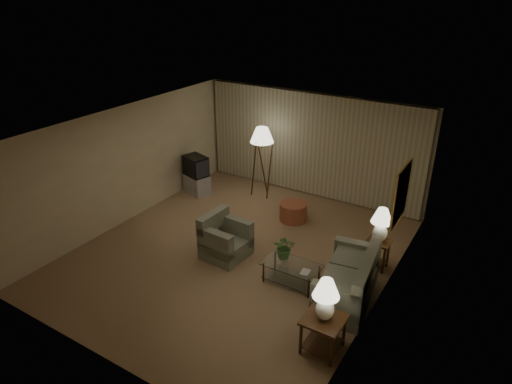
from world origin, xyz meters
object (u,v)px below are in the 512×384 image
table_lamp_far (381,222)px  tv_cabinet (197,184)px  sofa (347,281)px  table_lamp_near (326,296)px  coffee_table (291,271)px  side_table_near (323,328)px  floor_lamp (262,161)px  crt_tv (196,166)px  side_table_far (378,250)px  vase (284,259)px  armchair (226,241)px  ottoman (293,212)px

table_lamp_far → tv_cabinet: (-5.20, 0.91, -0.76)m
sofa → table_lamp_near: (0.15, -1.35, 0.64)m
coffee_table → tv_cabinet: (-4.01, 2.26, -0.03)m
side_table_near → floor_lamp: 5.64m
crt_tv → table_lamp_near: bearing=-16.8°
side_table_far → sofa: bearing=-96.8°
crt_tv → vase: crt_tv is taller
side_table_far → crt_tv: 5.29m
side_table_near → table_lamp_near: (-0.00, -0.00, 0.59)m
armchair → side_table_far: size_ratio=1.57×
tv_cabinet → crt_tv: size_ratio=1.12×
side_table_near → side_table_far: same height
table_lamp_far → crt_tv: size_ratio=0.97×
armchair → table_lamp_near: table_lamp_near is taller
coffee_table → ottoman: (-1.11, 2.24, -0.06)m
table_lamp_far → floor_lamp: floor_lamp is taller
table_lamp_near → tv_cabinet: table_lamp_near is taller
armchair → vase: (1.42, -0.14, 0.13)m
table_lamp_near → vase: (-1.34, 1.25, -0.52)m
sofa → vase: sofa is taller
sofa → ottoman: (-2.15, 2.14, -0.16)m
coffee_table → floor_lamp: bearing=129.0°
sofa → tv_cabinet: 5.50m
ottoman → table_lamp_far: bearing=-21.0°
side_table_far → floor_lamp: bearing=155.3°
sofa → side_table_near: sofa is taller
table_lamp_near → tv_cabinet: size_ratio=0.87×
ottoman → crt_tv: bearing=179.5°
tv_cabinet → crt_tv: (0.00, -0.00, 0.51)m
table_lamp_far → ottoman: bearing=159.0°
table_lamp_near → crt_tv: (-5.20, 3.51, -0.25)m
side_table_far → tv_cabinet: size_ratio=0.75×
side_table_far → tv_cabinet: bearing=170.0°
table_lamp_near → side_table_far: bearing=90.0°
side_table_near → table_lamp_near: size_ratio=0.86×
coffee_table → ottoman: size_ratio=1.67×
sofa → floor_lamp: size_ratio=1.03×
side_table_near → table_lamp_far: size_ratio=0.86×
vase → table_lamp_far: bearing=45.2°
side_table_near → side_table_far: size_ratio=1.00×
crt_tv → vase: bearing=-13.1°
armchair → vase: 1.43m
side_table_near → tv_cabinet: side_table_near is taller
side_table_near → tv_cabinet: 6.28m
floor_lamp → ottoman: 1.73m
coffee_table → vase: size_ratio=7.15×
side_table_far → table_lamp_near: size_ratio=0.86×
sofa → table_lamp_far: (0.15, 1.25, 0.64)m
floor_lamp → coffee_table: bearing=-51.0°
side_table_near → table_lamp_near: table_lamp_near is taller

